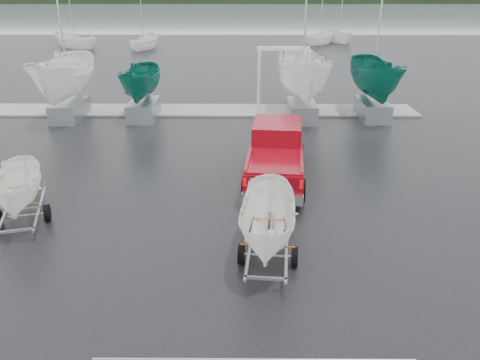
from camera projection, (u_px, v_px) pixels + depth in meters
ground_plane at (149, 194)px, 18.77m from camera, size 120.00×120.00×0.00m
lake at (227, 17)px, 110.72m from camera, size 300.00×300.00×0.00m
dock at (186, 110)px, 30.70m from camera, size 30.00×3.00×0.12m
pickup_truck at (276, 151)px, 20.14m from camera, size 2.93×6.80×2.20m
trailer_hitched at (270, 180)px, 13.28m from camera, size 1.84×3.70×4.91m
trailer_parked at (13, 158)px, 15.75m from camera, size 2.11×3.78×4.41m
boat_hoist at (283, 70)px, 29.64m from camera, size 3.30×2.18×4.12m
keelboat_0 at (60, 45)px, 27.16m from camera, size 2.81×3.20×10.99m
keelboat_1 at (140, 64)px, 27.77m from camera, size 2.12×3.20×6.73m
keelboat_2 at (305, 40)px, 26.98m from camera, size 2.98×3.20×11.17m
keelboat_3 at (379, 51)px, 27.50m from camera, size 2.56×3.20×10.73m
moored_boat_0 at (76, 48)px, 59.74m from camera, size 3.89×3.87×11.65m
moored_boat_1 at (144, 49)px, 58.68m from camera, size 2.95×3.00×11.36m
moored_boat_2 at (320, 44)px, 63.12m from camera, size 3.47×3.48×11.26m
moored_boat_3 at (339, 42)px, 65.07m from camera, size 2.85×2.91×11.27m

